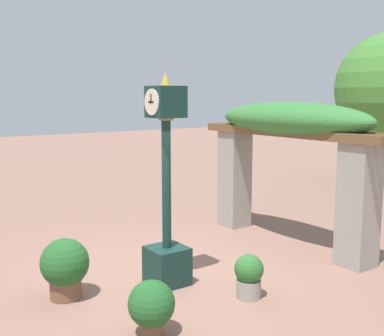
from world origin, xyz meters
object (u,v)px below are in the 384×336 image
potted_plant_near_left (152,306)px  potted_plant_far_left (65,266)px  pedestal_clock (167,204)px  potted_plant_near_right (249,275)px

potted_plant_near_left → potted_plant_far_left: potted_plant_far_left is taller
pedestal_clock → potted_plant_near_right: (1.18, 0.71, -0.97)m
potted_plant_near_right → potted_plant_far_left: 2.78m
potted_plant_near_left → potted_plant_far_left: bearing=-165.4°
pedestal_clock → potted_plant_far_left: 1.81m
pedestal_clock → potted_plant_far_left: size_ratio=3.68×
pedestal_clock → potted_plant_near_right: pedestal_clock is taller
pedestal_clock → potted_plant_far_left: (-0.43, -1.55, -0.83)m
pedestal_clock → potted_plant_near_right: size_ratio=5.02×
potted_plant_near_right → potted_plant_near_left: bearing=-85.4°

